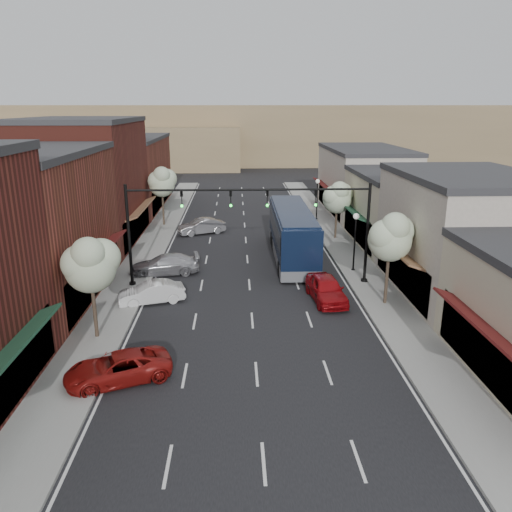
{
  "coord_description": "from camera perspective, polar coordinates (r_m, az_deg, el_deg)",
  "views": [
    {
      "loc": [
        -0.85,
        -24.41,
        11.84
      ],
      "look_at": [
        0.44,
        7.56,
        2.2
      ],
      "focal_mm": 35.0,
      "sensor_mm": 36.0,
      "label": 1
    }
  ],
  "objects": [
    {
      "name": "sidewalk_right",
      "position": [
        45.44,
        9.52,
        1.53
      ],
      "size": [
        2.8,
        73.0,
        0.15
      ],
      "primitive_type": "cube",
      "color": "gray",
      "rests_on": "ground"
    },
    {
      "name": "parked_car_c",
      "position": [
        37.05,
        -10.39,
        -0.96
      ],
      "size": [
        5.27,
        2.74,
        1.46
      ],
      "primitive_type": "imported",
      "rotation": [
        0.0,
        0.0,
        -1.43
      ],
      "color": "#A2A2A7",
      "rests_on": "ground"
    },
    {
      "name": "ground",
      "position": [
        27.14,
        -0.29,
        -9.1
      ],
      "size": [
        160.0,
        160.0,
        0.0
      ],
      "primitive_type": "plane",
      "color": "black",
      "rests_on": "ground"
    },
    {
      "name": "bldg_left_midnear",
      "position": [
        33.99,
        -25.47,
        2.92
      ],
      "size": [
        10.14,
        14.1,
        9.4
      ],
      "color": "brown",
      "rests_on": "ground"
    },
    {
      "name": "hill_near",
      "position": [
        105.51,
        -15.88,
        11.89
      ],
      "size": [
        50.0,
        20.0,
        8.0
      ],
      "primitive_type": "cube",
      "color": "#7A6647",
      "rests_on": "ground"
    },
    {
      "name": "signal_mast_left",
      "position": [
        33.54,
        -10.46,
        4.06
      ],
      "size": [
        8.22,
        0.46,
        7.0
      ],
      "color": "black",
      "rests_on": "ground"
    },
    {
      "name": "bldg_right_far",
      "position": [
        58.83,
        12.18,
        8.4
      ],
      "size": [
        9.14,
        16.1,
        7.4
      ],
      "color": "#B8AB9E",
      "rests_on": "ground"
    },
    {
      "name": "curb_right",
      "position": [
        45.18,
        7.78,
        1.52
      ],
      "size": [
        0.25,
        73.0,
        0.17
      ],
      "primitive_type": "cube",
      "color": "gray",
      "rests_on": "ground"
    },
    {
      "name": "tree_left_near",
      "position": [
        26.57,
        -18.39,
        -0.78
      ],
      "size": [
        2.85,
        2.65,
        5.69
      ],
      "color": "#47382B",
      "rests_on": "ground"
    },
    {
      "name": "signal_mast_right",
      "position": [
        33.83,
        8.79,
        4.25
      ],
      "size": [
        8.22,
        0.46,
        7.0
      ],
      "color": "black",
      "rests_on": "ground"
    },
    {
      "name": "tree_left_far",
      "position": [
        51.41,
        -10.69,
        8.39
      ],
      "size": [
        2.85,
        2.65,
        6.13
      ],
      "color": "#47382B",
      "rests_on": "ground"
    },
    {
      "name": "curb_left",
      "position": [
        44.92,
        -10.1,
        1.32
      ],
      "size": [
        0.25,
        73.0,
        0.17
      ],
      "primitive_type": "cube",
      "color": "gray",
      "rests_on": "ground"
    },
    {
      "name": "red_hatchback",
      "position": [
        31.77,
        8.03,
        -3.73
      ],
      "size": [
        2.37,
        4.9,
        1.61
      ],
      "primitive_type": "imported",
      "rotation": [
        0.0,
        0.0,
        0.1
      ],
      "color": "maroon",
      "rests_on": "ground"
    },
    {
      "name": "coach_bus",
      "position": [
        40.17,
        4.16,
        2.67
      ],
      "size": [
        3.02,
        13.2,
        4.02
      ],
      "rotation": [
        0.0,
        0.0,
        -0.01
      ],
      "color": "black",
      "rests_on": "ground"
    },
    {
      "name": "parked_car_b",
      "position": [
        31.87,
        -11.86,
        -4.12
      ],
      "size": [
        4.33,
        2.52,
        1.35
      ],
      "primitive_type": "imported",
      "rotation": [
        0.0,
        0.0,
        -1.29
      ],
      "color": "silver",
      "rests_on": "ground"
    },
    {
      "name": "bldg_left_midfar",
      "position": [
        46.83,
        -19.09,
        7.96
      ],
      "size": [
        10.14,
        14.1,
        10.9
      ],
      "color": "maroon",
      "rests_on": "ground"
    },
    {
      "name": "bldg_right_midfar",
      "position": [
        45.67,
        16.38,
        5.14
      ],
      "size": [
        9.14,
        12.1,
        6.4
      ],
      "color": "#BCB395",
      "rests_on": "ground"
    },
    {
      "name": "bldg_left_far",
      "position": [
        62.35,
        -14.87,
        9.14
      ],
      "size": [
        10.14,
        18.1,
        8.4
      ],
      "color": "brown",
      "rests_on": "ground"
    },
    {
      "name": "lamp_post_near",
      "position": [
        37.03,
        11.27,
        2.64
      ],
      "size": [
        0.44,
        0.44,
        4.44
      ],
      "color": "black",
      "rests_on": "ground"
    },
    {
      "name": "lamp_post_far",
      "position": [
        53.85,
        7.02,
        7.2
      ],
      "size": [
        0.44,
        0.44,
        4.44
      ],
      "color": "black",
      "rests_on": "ground"
    },
    {
      "name": "parked_car_a",
      "position": [
        23.58,
        -15.49,
        -12.23
      ],
      "size": [
        5.15,
        3.72,
        1.3
      ],
      "primitive_type": "imported",
      "rotation": [
        0.0,
        0.0,
        -1.2
      ],
      "color": "maroon",
      "rests_on": "ground"
    },
    {
      "name": "tree_right_near",
      "position": [
        30.71,
        15.2,
        2.25
      ],
      "size": [
        2.85,
        2.65,
        5.95
      ],
      "color": "#47382B",
      "rests_on": "ground"
    },
    {
      "name": "bldg_right_midnear",
      "position": [
        34.64,
        22.65,
        2.21
      ],
      "size": [
        9.14,
        12.1,
        7.9
      ],
      "color": "#B8AB9E",
      "rests_on": "ground"
    },
    {
      "name": "hill_far",
      "position": [
        114.56,
        -1.94,
        13.84
      ],
      "size": [
        120.0,
        30.0,
        12.0
      ],
      "primitive_type": "cube",
      "color": "#7A6647",
      "rests_on": "ground"
    },
    {
      "name": "parked_car_e",
      "position": [
        48.31,
        -6.24,
        3.38
      ],
      "size": [
        4.75,
        3.19,
        1.48
      ],
      "primitive_type": "imported",
      "rotation": [
        0.0,
        0.0,
        -1.17
      ],
      "color": "gray",
      "rests_on": "ground"
    },
    {
      "name": "tree_right_far",
      "position": [
        45.97,
        9.33,
        6.72
      ],
      "size": [
        2.85,
        2.65,
        5.43
      ],
      "color": "#47382B",
      "rests_on": "ground"
    },
    {
      "name": "sidewalk_left",
      "position": [
        45.13,
        -11.86,
        1.29
      ],
      "size": [
        2.8,
        73.0,
        0.15
      ],
      "primitive_type": "cube",
      "color": "gray",
      "rests_on": "ground"
    }
  ]
}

